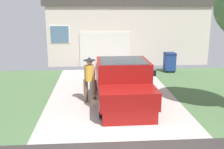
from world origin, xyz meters
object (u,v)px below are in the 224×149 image
(handbag, at_px, (95,102))
(wheeled_trash_bin, at_px, (170,61))
(pickup_truck, at_px, (122,84))
(person_with_hat, at_px, (90,78))
(house_with_garage, at_px, (124,27))

(handbag, relative_size, wheeled_trash_bin, 0.34)
(pickup_truck, xyz_separation_m, handbag, (-1.08, -0.24, -0.63))
(pickup_truck, height_order, person_with_hat, person_with_hat)
(person_with_hat, bearing_deg, handbag, -34.90)
(person_with_hat, bearing_deg, house_with_garage, 100.63)
(house_with_garage, relative_size, wheeled_trash_bin, 9.62)
(house_with_garage, bearing_deg, handbag, -102.83)
(person_with_hat, distance_m, wheeled_trash_bin, 6.74)
(pickup_truck, distance_m, wheeled_trash_bin, 6.00)
(person_with_hat, relative_size, wheeled_trash_bin, 1.62)
(person_with_hat, bearing_deg, pickup_truck, 22.07)
(person_with_hat, distance_m, house_with_garage, 10.12)
(house_with_garage, distance_m, wheeled_trash_bin, 5.49)
(house_with_garage, bearing_deg, pickup_truck, -97.02)
(handbag, bearing_deg, house_with_garage, 77.17)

